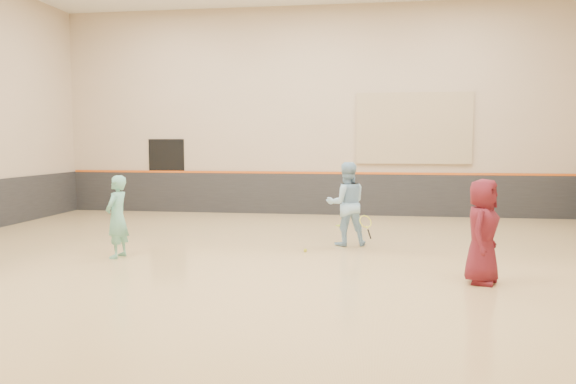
# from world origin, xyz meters

# --- Properties ---
(room) EXTENTS (15.04, 12.04, 6.22)m
(room) POSITION_xyz_m (0.00, 0.00, 0.81)
(room) COLOR tan
(room) RESTS_ON ground
(wainscot_back) EXTENTS (14.90, 0.04, 1.20)m
(wainscot_back) POSITION_xyz_m (0.00, 5.97, 0.60)
(wainscot_back) COLOR #232326
(wainscot_back) RESTS_ON floor
(accent_stripe) EXTENTS (14.90, 0.03, 0.06)m
(accent_stripe) POSITION_xyz_m (0.00, 5.96, 1.22)
(accent_stripe) COLOR #D85914
(accent_stripe) RESTS_ON wall_back
(acoustic_panel) EXTENTS (3.20, 0.08, 2.00)m
(acoustic_panel) POSITION_xyz_m (2.80, 5.95, 2.50)
(acoustic_panel) COLOR tan
(acoustic_panel) RESTS_ON wall_back
(doorway) EXTENTS (1.10, 0.05, 2.20)m
(doorway) POSITION_xyz_m (-4.50, 5.98, 1.10)
(doorway) COLOR black
(doorway) RESTS_ON floor
(girl) EXTENTS (0.41, 0.58, 1.51)m
(girl) POSITION_xyz_m (-2.95, -0.69, 0.75)
(girl) COLOR #6FC0AB
(girl) RESTS_ON floor
(instructor) EXTENTS (0.96, 0.83, 1.71)m
(instructor) POSITION_xyz_m (1.13, 1.17, 0.85)
(instructor) COLOR #9BCCF0
(instructor) RESTS_ON floor
(young_man) EXTENTS (0.76, 0.90, 1.57)m
(young_man) POSITION_xyz_m (3.27, -1.67, 0.79)
(young_man) COLOR maroon
(young_man) RESTS_ON floor
(held_racket) EXTENTS (0.34, 0.34, 0.53)m
(held_racket) POSITION_xyz_m (1.53, 0.75, 0.56)
(held_racket) COLOR yellow
(held_racket) RESTS_ON instructor
(spare_racket) EXTENTS (0.66, 0.66, 0.09)m
(spare_racket) POSITION_xyz_m (0.90, 3.78, 0.05)
(spare_racket) COLOR #A6CF2D
(spare_racket) RESTS_ON floor
(ball_under_racket) EXTENTS (0.07, 0.07, 0.07)m
(ball_under_racket) POSITION_xyz_m (0.39, 0.32, 0.03)
(ball_under_racket) COLOR yellow
(ball_under_racket) RESTS_ON floor
(ball_in_hand) EXTENTS (0.07, 0.07, 0.07)m
(ball_in_hand) POSITION_xyz_m (3.40, -1.74, 0.96)
(ball_in_hand) COLOR yellow
(ball_in_hand) RESTS_ON young_man
(ball_beside_spare) EXTENTS (0.07, 0.07, 0.07)m
(ball_beside_spare) POSITION_xyz_m (0.91, 3.72, 0.03)
(ball_beside_spare) COLOR #CFDD33
(ball_beside_spare) RESTS_ON floor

